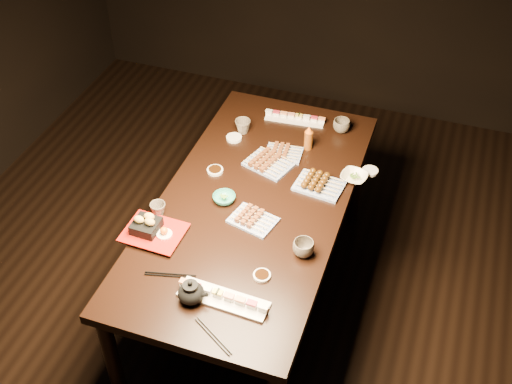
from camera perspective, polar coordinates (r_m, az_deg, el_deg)
ground at (r=3.53m, az=-2.82°, el=-13.72°), size 5.00×5.00×0.00m
dining_table at (r=3.45m, az=-0.27°, el=-5.41°), size 1.30×1.96×0.75m
sushi_platter_near at (r=2.75m, az=-2.92°, el=-9.26°), size 0.40×0.13×0.05m
sushi_platter_far at (r=3.72m, az=3.49°, el=6.69°), size 0.35×0.12×0.04m
yakitori_plate_center at (r=3.38m, az=1.11°, el=2.75°), size 0.28×0.23×0.06m
yakitori_plate_right at (r=3.06m, az=-0.26°, el=-2.27°), size 0.25×0.20×0.05m
yakitori_plate_left at (r=3.46m, az=2.47°, el=3.69°), size 0.21×0.16×0.05m
tsukune_plate at (r=3.26m, az=5.66°, el=0.86°), size 0.26×0.20×0.06m
edamame_bowl_green at (r=3.18m, az=-2.85°, el=-0.56°), size 0.13×0.13×0.04m
edamame_bowl_cream at (r=3.34m, az=8.71°, el=1.32°), size 0.16×0.16×0.03m
tempura_tray at (r=3.02m, az=-9.12°, el=-3.13°), size 0.28×0.23×0.10m
teacup_near_left at (r=3.13m, az=-8.70°, el=-1.53°), size 0.11×0.11×0.07m
teacup_mid_right at (r=2.92m, az=4.24°, el=-5.00°), size 0.14×0.14×0.08m
teacup_far_left at (r=3.60m, az=-1.19°, el=5.85°), size 0.12×0.12×0.08m
teacup_far_right at (r=3.65m, az=7.60°, el=5.86°), size 0.10×0.10×0.07m
teapot at (r=2.74m, az=-5.81°, el=-8.74°), size 0.14×0.14×0.11m
condiment_bottle at (r=3.48m, az=4.69°, el=4.86°), size 0.06×0.06×0.14m
sauce_dish_west at (r=3.36m, az=-3.66°, el=1.93°), size 0.09×0.09×0.01m
sauce_dish_east at (r=3.40m, az=10.11°, el=1.85°), size 0.10×0.10×0.01m
sauce_dish_se at (r=2.84m, az=0.53°, el=-7.44°), size 0.11×0.11×0.01m
sauce_dish_nw at (r=3.57m, az=-1.97°, el=4.83°), size 0.11×0.11×0.02m
chopsticks_near at (r=2.87m, az=-7.63°, el=-7.32°), size 0.23×0.07×0.01m
chopsticks_se at (r=2.65m, az=-3.82°, el=-12.66°), size 0.21×0.14×0.01m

